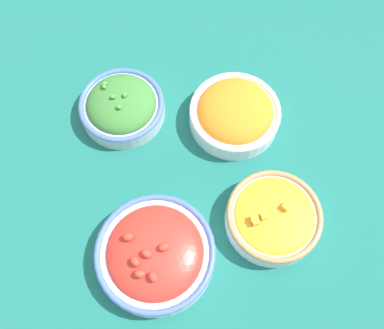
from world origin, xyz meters
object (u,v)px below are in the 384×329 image
(bowl_broccoli, at_px, (122,106))
(bowl_carrots, at_px, (235,113))
(bowl_cherry_tomatoes, at_px, (155,253))
(bowl_squash, at_px, (273,217))

(bowl_broccoli, bearing_deg, bowl_carrots, 69.69)
(bowl_broccoli, xyz_separation_m, bowl_cherry_tomatoes, (0.33, -0.00, 0.00))
(bowl_squash, bearing_deg, bowl_carrots, -179.51)
(bowl_broccoli, height_order, bowl_squash, bowl_broccoli)
(bowl_carrots, bearing_deg, bowl_squash, 0.49)
(bowl_broccoli, relative_size, bowl_squash, 1.00)
(bowl_carrots, distance_m, bowl_squash, 0.24)
(bowl_cherry_tomatoes, bearing_deg, bowl_squash, 91.72)
(bowl_carrots, bearing_deg, bowl_broccoli, -110.31)
(bowl_broccoli, xyz_separation_m, bowl_carrots, (0.08, 0.23, 0.00))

